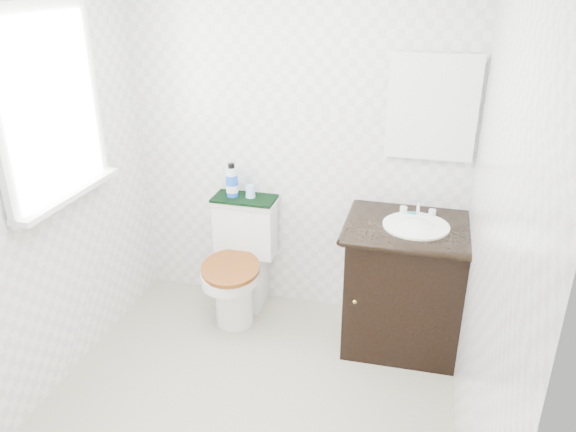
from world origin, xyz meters
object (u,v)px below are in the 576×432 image
at_px(toilet, 241,266).
at_px(cup, 250,191).
at_px(vanity, 406,281).
at_px(mouthwash_bottle, 232,181).
at_px(trash_bin, 357,298).

distance_m(toilet, cup, 0.52).
xyz_separation_m(vanity, cup, (-1.06, 0.20, 0.41)).
bearing_deg(vanity, mouthwash_bottle, 170.87).
xyz_separation_m(trash_bin, mouthwash_bottle, (-0.86, -0.01, 0.76)).
distance_m(vanity, trash_bin, 0.47).
distance_m(toilet, vanity, 1.10).
height_order(mouthwash_bottle, cup, mouthwash_bottle).
distance_m(vanity, cup, 1.15).
bearing_deg(vanity, toilet, 176.60).
bearing_deg(cup, toilet, -106.11).
height_order(trash_bin, mouthwash_bottle, mouthwash_bottle).
height_order(vanity, trash_bin, vanity).
bearing_deg(mouthwash_bottle, toilet, -56.05).
bearing_deg(cup, trash_bin, -0.28).
bearing_deg(toilet, trash_bin, 9.58).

